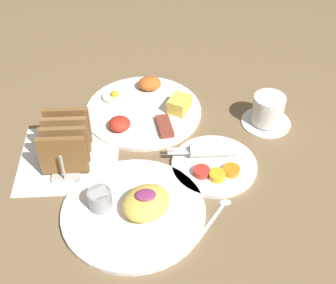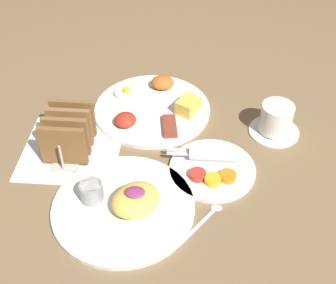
% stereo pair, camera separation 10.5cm
% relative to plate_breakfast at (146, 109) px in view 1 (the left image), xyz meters
% --- Properties ---
extents(ground_plane, '(3.00, 3.00, 0.00)m').
position_rel_plate_breakfast_xyz_m(ground_plane, '(0.01, -0.20, -0.01)').
color(ground_plane, brown).
extents(napkin_flat, '(0.22, 0.22, 0.00)m').
position_rel_plate_breakfast_xyz_m(napkin_flat, '(-0.17, -0.16, -0.01)').
color(napkin_flat, white).
rests_on(napkin_flat, ground_plane).
extents(plate_breakfast, '(0.29, 0.29, 0.05)m').
position_rel_plate_breakfast_xyz_m(plate_breakfast, '(0.00, 0.00, 0.00)').
color(plate_breakfast, white).
rests_on(plate_breakfast, ground_plane).
extents(plate_condiments, '(0.20, 0.19, 0.04)m').
position_rel_plate_breakfast_xyz_m(plate_condiments, '(0.15, -0.20, 0.00)').
color(plate_condiments, white).
rests_on(plate_condiments, ground_plane).
extents(plate_foreground, '(0.29, 0.29, 0.06)m').
position_rel_plate_breakfast_xyz_m(plate_foreground, '(-0.03, -0.32, 0.00)').
color(plate_foreground, white).
rests_on(plate_foreground, ground_plane).
extents(toast_rack, '(0.10, 0.15, 0.10)m').
position_rel_plate_breakfast_xyz_m(toast_rack, '(-0.17, -0.16, 0.04)').
color(toast_rack, '#B7B7BC').
rests_on(toast_rack, ground_plane).
extents(coffee_cup, '(0.12, 0.12, 0.08)m').
position_rel_plate_breakfast_xyz_m(coffee_cup, '(0.30, -0.06, 0.03)').
color(coffee_cup, white).
rests_on(coffee_cup, ground_plane).
extents(teaspoon, '(0.09, 0.11, 0.01)m').
position_rel_plate_breakfast_xyz_m(teaspoon, '(0.14, -0.33, -0.01)').
color(teaspoon, silver).
rests_on(teaspoon, ground_plane).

